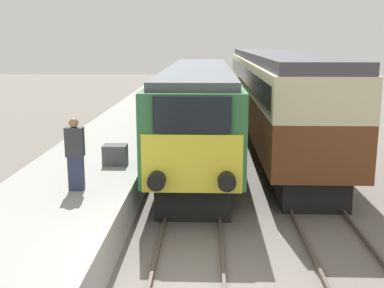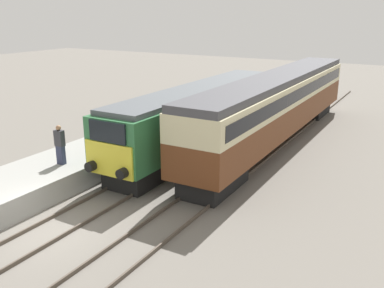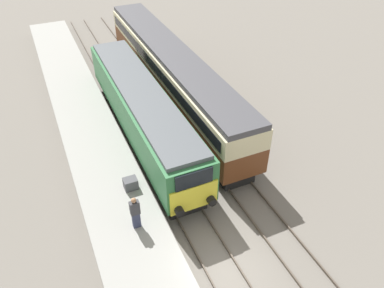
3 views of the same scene
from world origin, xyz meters
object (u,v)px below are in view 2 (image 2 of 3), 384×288
object	(u,v)px
locomotive	(200,114)
luggage_crate	(107,145)
passenger_carriage	(278,102)
person_on_platform	(60,145)

from	to	relation	value
locomotive	luggage_crate	xyz separation A→B (m)	(-2.41, -5.24, -0.77)
passenger_carriage	luggage_crate	world-z (taller)	passenger_carriage
locomotive	person_on_platform	size ratio (longest dim) A/B	8.85
locomotive	passenger_carriage	bearing A→B (deg)	46.38
locomotive	luggage_crate	world-z (taller)	locomotive
luggage_crate	locomotive	bearing A→B (deg)	65.34
locomotive	person_on_platform	world-z (taller)	locomotive
luggage_crate	person_on_platform	bearing A→B (deg)	-100.66
passenger_carriage	locomotive	bearing A→B (deg)	-133.62
passenger_carriage	person_on_platform	bearing A→B (deg)	-118.95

